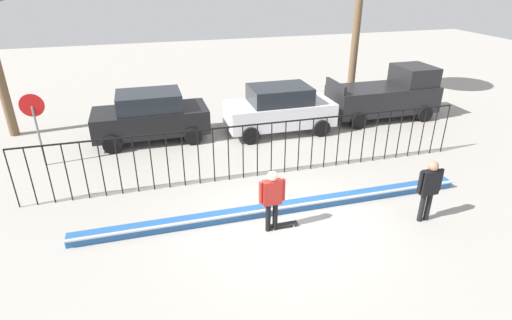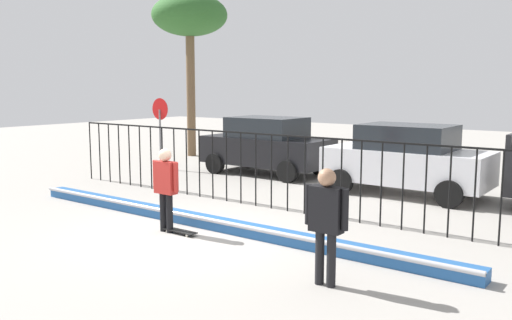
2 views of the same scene
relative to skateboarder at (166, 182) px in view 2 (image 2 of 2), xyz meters
name	(u,v)px [view 2 (image 2 of 2)]	position (x,y,z in m)	size (l,w,h in m)	color
ground_plane	(188,234)	(0.48, 0.10, -1.02)	(60.00, 60.00, 0.00)	#9E9991
bowl_coping_ledge	(209,222)	(0.48, 0.76, -0.90)	(11.00, 0.40, 0.27)	#235699
perimeter_fence	(271,163)	(0.48, 2.98, 0.09)	(14.04, 0.04, 1.80)	black
skateboarder	(166,182)	(0.00, 0.00, 0.00)	(0.68, 0.26, 1.69)	black
skateboard	(180,231)	(0.33, 0.04, -0.96)	(0.80, 0.20, 0.07)	black
camera_operator	(326,216)	(4.05, -0.68, 0.03)	(0.71, 0.27, 1.75)	black
parked_car_black	(267,145)	(-2.61, 7.09, -0.04)	(4.30, 2.12, 1.90)	black
parked_car_white	(406,159)	(2.42, 6.54, -0.04)	(4.30, 2.12, 1.90)	silver
stop_sign	(160,123)	(-6.28, 5.75, 0.60)	(0.76, 0.07, 2.50)	slate
palm_tree_short	(190,18)	(-7.96, 9.09, 4.65)	(3.10, 3.10, 6.65)	brown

